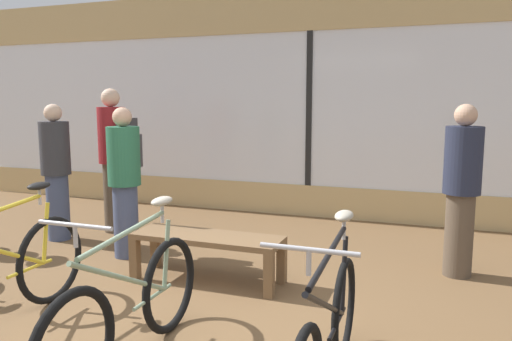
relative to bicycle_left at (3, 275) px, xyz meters
name	(u,v)px	position (x,y,z in m)	size (l,w,h in m)	color
shop_back_wall	(310,101)	(1.22, 4.23, 1.25)	(12.00, 0.08, 3.20)	tan
bicycle_left	(3,275)	(0.00, 0.00, 0.00)	(0.46, 1.70, 1.04)	black
bicycle_center	(130,307)	(1.18, -0.13, -0.01)	(0.46, 1.70, 1.02)	black
bicycle_right	(328,335)	(2.42, -0.06, -0.02)	(0.46, 1.67, 1.01)	black
display_bench	(207,243)	(1.00, 1.36, -0.03)	(1.40, 0.44, 0.44)	brown
customer_near_rack	(56,170)	(-1.28, 2.01, 0.45)	(0.40, 0.40, 1.61)	#424C6B
customer_by_window	(114,155)	(-0.86, 2.55, 0.58)	(0.50, 0.37, 1.80)	brown
customer_mid_floor	(462,188)	(3.16, 2.32, 0.46)	(0.42, 0.42, 1.62)	brown
customer_near_bench	(125,177)	(-0.14, 1.74, 0.46)	(0.43, 0.55, 1.59)	#424C6B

